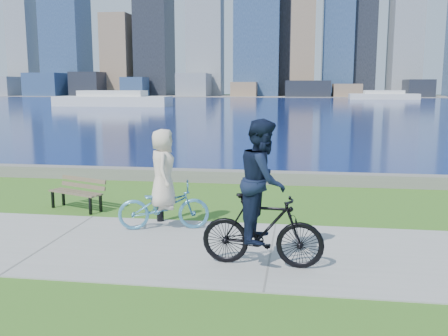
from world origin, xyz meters
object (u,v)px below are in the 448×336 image
(bollard_lamp, at_px, (160,187))
(cyclist_woman, at_px, (163,192))
(park_bench, at_px, (78,190))
(cyclist_man, at_px, (263,206))

(bollard_lamp, xyz_separation_m, cyclist_woman, (0.23, -0.56, 0.01))
(park_bench, height_order, cyclist_man, cyclist_man)
(park_bench, relative_size, cyclist_woman, 0.74)
(cyclist_man, bearing_deg, cyclist_woman, 53.39)
(bollard_lamp, bearing_deg, cyclist_woman, -67.32)
(park_bench, xyz_separation_m, bollard_lamp, (2.19, -0.80, 0.31))
(park_bench, bearing_deg, cyclist_woman, -6.98)
(park_bench, height_order, cyclist_woman, cyclist_woman)
(bollard_lamp, xyz_separation_m, cyclist_man, (2.33, -2.34, 0.25))
(cyclist_woman, bearing_deg, cyclist_man, -143.87)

